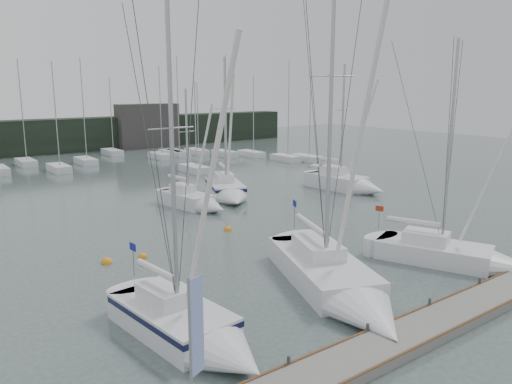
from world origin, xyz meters
TOP-DOWN VIEW (x-y plane):
  - ground at (0.00, 0.00)m, footprint 160.00×160.00m
  - dock at (0.00, -5.00)m, footprint 24.00×2.00m
  - far_treeline at (0.00, 62.00)m, footprint 90.00×4.00m
  - far_building_right at (18.00, 60.00)m, footprint 10.00×3.00m
  - mast_forest at (4.21, 45.62)m, footprint 50.31×26.64m
  - sailboat_near_left at (-7.61, -0.43)m, footprint 3.62×8.51m
  - sailboat_near_center at (-0.05, -0.81)m, footprint 7.22×11.85m
  - sailboat_near_right at (8.67, -1.85)m, footprint 5.82×9.00m
  - sailboat_mid_c at (3.35, 18.70)m, footprint 3.46×7.42m
  - sailboat_mid_d at (7.34, 20.03)m, footprint 5.56×8.52m
  - sailboat_mid_e at (18.61, 16.19)m, footprint 3.55×8.47m
  - buoy_a at (-5.05, 10.19)m, footprint 0.55×0.55m
  - buoy_b at (2.03, 11.99)m, footprint 0.57×0.57m
  - buoy_c at (-7.07, 10.52)m, footprint 0.64×0.64m
  - dock_banner at (-9.92, -4.63)m, footprint 0.61×0.31m
  - seagull at (-1.27, -0.09)m, footprint 0.89×0.42m

SIDE VIEW (x-z plane):
  - ground at x=0.00m, z-range 0.00..0.00m
  - buoy_a at x=-5.05m, z-range -0.27..0.27m
  - buoy_b at x=2.03m, z-range -0.29..0.29m
  - buoy_c at x=-7.07m, z-range -0.32..0.32m
  - dock at x=0.00m, z-range 0.00..0.40m
  - mast_forest at x=4.21m, z-range -6.88..7.85m
  - sailboat_near_right at x=8.67m, z-range -6.04..7.04m
  - sailboat_mid_c at x=3.35m, z-range -4.59..5.65m
  - sailboat_near_center at x=-0.05m, z-range -8.08..9.23m
  - sailboat_near_left at x=-7.61m, z-range -6.36..7.51m
  - sailboat_mid_e at x=18.61m, z-range -5.68..6.95m
  - sailboat_mid_d at x=7.34m, z-range -5.90..7.17m
  - far_treeline at x=0.00m, z-range 0.00..5.00m
  - dock_banner at x=-9.92m, z-range 0.79..5.12m
  - far_building_right at x=18.00m, z-range 0.00..7.00m
  - seagull at x=-1.27m, z-range 6.23..6.41m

